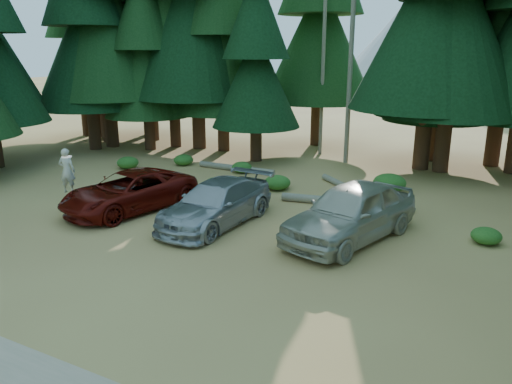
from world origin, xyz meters
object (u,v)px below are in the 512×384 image
frisbee_player (67,171)px  log_mid (342,185)px  silver_minivan_right (351,212)px  log_right (346,202)px  silver_minivan_center (216,203)px  red_pickup (129,191)px  log_left (236,168)px

frisbee_player → log_mid: size_ratio=0.52×
silver_minivan_right → log_mid: silver_minivan_right is taller
log_mid → log_right: 2.53m
log_right → silver_minivan_center: bearing=-140.3°
silver_minivan_center → red_pickup: bearing=-173.2°
frisbee_player → log_mid: frisbee_player is taller
frisbee_player → log_right: 10.50m
silver_minivan_right → frisbee_player: frisbee_player is taller
silver_minivan_center → log_left: bearing=118.5°
log_mid → log_right: log_right is taller
red_pickup → silver_minivan_center: (3.63, 0.20, 0.01)m
silver_minivan_center → frisbee_player: bearing=-166.8°
silver_minivan_right → frisbee_player: (-10.32, -1.73, 0.52)m
log_right → frisbee_player: bearing=-161.9°
frisbee_player → log_mid: (8.25, 7.29, -1.29)m
red_pickup → log_mid: bearing=60.1°
red_pickup → log_mid: 8.88m
frisbee_player → silver_minivan_right: bearing=169.2°
log_mid → frisbee_player: bearing=-96.8°
silver_minivan_center → silver_minivan_right: silver_minivan_right is taller
red_pickup → log_mid: (6.02, 6.50, -0.58)m
silver_minivan_right → silver_minivan_center: bearing=-154.4°
frisbee_player → log_left: size_ratio=0.41×
log_left → log_right: (6.50, -2.92, 0.01)m
silver_minivan_right → frisbee_player: size_ratio=3.14×
log_left → log_mid: (5.57, -0.57, -0.01)m
red_pickup → log_left: size_ratio=1.25×
silver_minivan_right → log_mid: (-2.07, 5.56, -0.77)m
silver_minivan_center → log_mid: silver_minivan_center is taller
silver_minivan_center → log_left: (-3.17, 6.87, -0.58)m
red_pickup → log_right: (6.95, 4.14, -0.55)m
red_pickup → log_left: 7.10m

